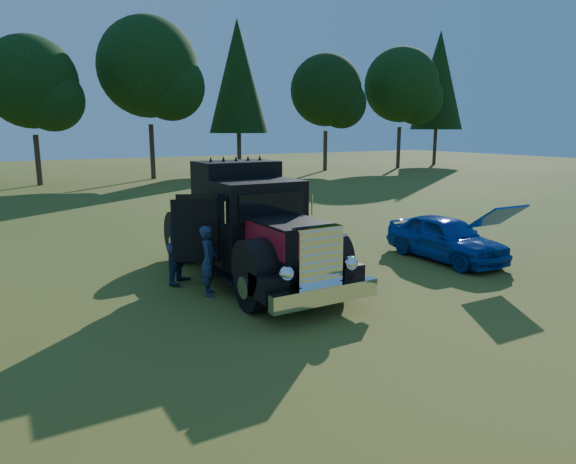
% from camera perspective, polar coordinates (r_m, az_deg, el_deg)
% --- Properties ---
extents(ground, '(120.00, 120.00, 0.00)m').
position_cam_1_polar(ground, '(12.40, 5.92, -6.64)').
color(ground, '#2E4D16').
rests_on(ground, ground).
extents(treeline, '(72.10, 23.52, 13.84)m').
position_cam_1_polar(treeline, '(37.22, -21.28, 16.68)').
color(treeline, '#2D2116').
rests_on(treeline, ground).
extents(diamond_t_truck, '(3.26, 7.16, 3.00)m').
position_cam_1_polar(diamond_t_truck, '(13.02, -4.08, 0.08)').
color(diamond_t_truck, black).
rests_on(diamond_t_truck, ground).
extents(hotrod_coupe, '(1.65, 4.14, 1.89)m').
position_cam_1_polar(hotrod_coupe, '(15.85, 17.13, -0.60)').
color(hotrod_coupe, '#062695').
rests_on(hotrod_coupe, ground).
extents(spectator_near, '(0.62, 0.71, 1.65)m').
position_cam_1_polar(spectator_near, '(12.06, -8.80, -3.16)').
color(spectator_near, '#21294E').
rests_on(spectator_near, ground).
extents(spectator_far, '(1.21, 1.22, 1.99)m').
position_cam_1_polar(spectator_far, '(13.09, -11.64, -1.33)').
color(spectator_far, '#22274F').
rests_on(spectator_far, ground).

